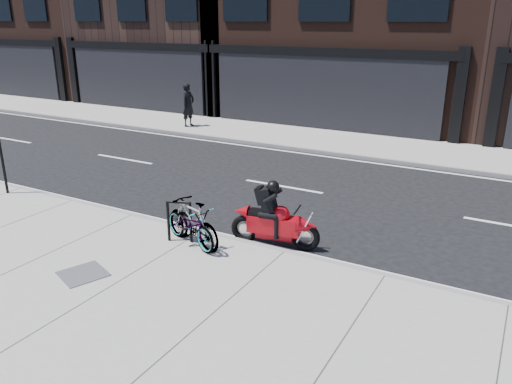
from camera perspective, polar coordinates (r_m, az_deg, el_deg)
The scene contains 9 objects.
ground at distance 12.46m, azimuth -0.96°, elevation -1.91°, with size 120.00×120.00×0.00m, color black.
sidewalk_near at distance 8.90m, azimuth -17.74°, elevation -11.50°, with size 60.00×6.00×0.13m, color gray.
sidewalk_far at distance 19.24m, azimuth 10.79°, elevation 5.51°, with size 60.00×3.50×0.13m, color gray.
bike_rack at distance 10.27m, azimuth -8.76°, elevation -2.92°, with size 0.50×0.23×0.89m.
bicycle_front at distance 10.15m, azimuth -7.50°, elevation -3.74°, with size 0.56×1.60×0.84m, color gray.
bicycle_rear at distance 10.09m, azimuth -7.21°, elevation -3.48°, with size 0.46×1.61×0.97m, color gray.
motorcycle at distance 10.21m, azimuth 2.60°, elevation -3.26°, with size 1.90×0.64×1.43m.
pedestrian at distance 21.76m, azimuth -7.75°, elevation 9.84°, with size 0.66×0.44×1.82m, color black.
utility_grate at distance 9.59m, azimuth -19.15°, elevation -8.82°, with size 0.75×0.75×0.01m, color #4B4C4E.
Camera 1 is at (5.88, -10.04, 4.45)m, focal length 35.00 mm.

